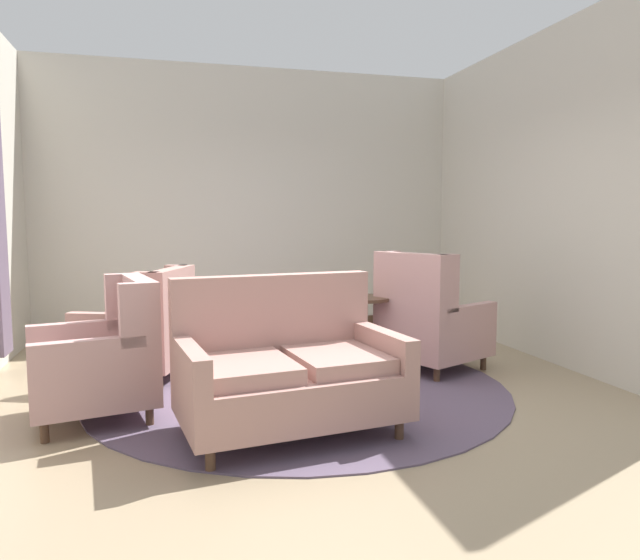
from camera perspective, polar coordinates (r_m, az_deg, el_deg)
ground at (r=4.70m, az=-1.20°, el=-11.52°), size 8.40×8.40×0.00m
wall_back at (r=7.43m, az=-6.74°, el=7.69°), size 5.44×0.08×3.27m
wall_right at (r=6.43m, az=20.44°, el=7.62°), size 0.08×4.20×3.27m
baseboard_back at (r=7.50m, az=-6.53°, el=-4.43°), size 5.28×0.03×0.12m
area_rug at (r=4.98m, az=-2.03°, el=-10.44°), size 3.46×3.46×0.01m
coffee_table at (r=4.76m, az=-1.96°, el=-6.31°), size 0.82×0.82×0.50m
porcelain_vase at (r=4.67m, az=-2.55°, el=-3.62°), size 0.15×0.15×0.32m
settee at (r=3.89m, az=-3.19°, el=-8.87°), size 1.52×1.05×1.03m
armchair_far_left at (r=5.38m, az=-16.82°, el=-4.88°), size 1.07×1.05×0.99m
armchair_near_window at (r=4.43m, az=-20.48°, el=-7.26°), size 0.97×0.97×1.00m
armchair_back_corner at (r=5.51m, az=10.57°, el=-4.08°), size 1.09×1.07×1.11m
side_table at (r=5.49m, az=4.35°, el=-4.50°), size 0.49×0.49×0.69m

